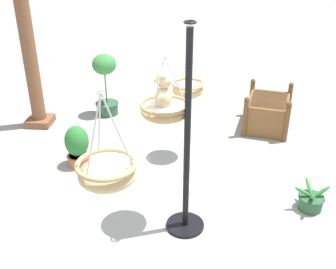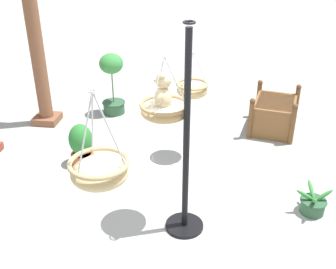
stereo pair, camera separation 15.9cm
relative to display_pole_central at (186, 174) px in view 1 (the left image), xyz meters
name	(u,v)px [view 1 (the left image)]	position (x,y,z in m)	size (l,w,h in m)	color
ground_plane	(170,214)	(0.21, 0.20, -0.73)	(40.00, 40.00, 0.00)	#9E9E99
display_pole_central	(186,174)	(0.00, 0.00, 0.00)	(0.44, 0.44, 2.37)	black
hanging_basket_with_teddy	(165,110)	(0.15, 0.25, 0.68)	(0.53, 0.53, 0.69)	tan
teddy_bear	(162,94)	(0.15, 0.27, 0.87)	(0.29, 0.26, 0.42)	#D1B789
hanging_basket_left_high	(107,172)	(-1.28, 0.53, 0.82)	(0.46, 0.46, 0.75)	tan
hanging_basket_right_low	(188,89)	(1.67, 0.08, 0.33)	(0.46, 0.46, 0.66)	tan
greenhouse_pillar_left	(28,43)	(2.46, 2.67, 0.70)	(0.44, 0.44, 2.96)	brown
wooden_planter_box	(268,112)	(2.71, -1.24, -0.45)	(1.06, 0.90, 0.69)	brown
potted_plant_fern_front	(311,200)	(0.48, -1.52, -0.60)	(0.47, 0.46, 0.35)	#2D5638
potted_plant_flowering_red	(105,82)	(2.99, 1.60, -0.11)	(0.42, 0.42, 1.12)	#2D5638
potted_plant_trailing_ivy	(77,146)	(1.21, 1.62, -0.42)	(0.34, 0.34, 0.62)	#BC6042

